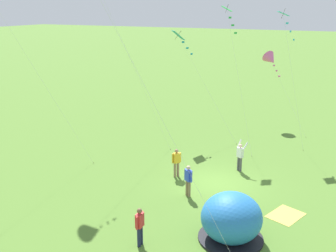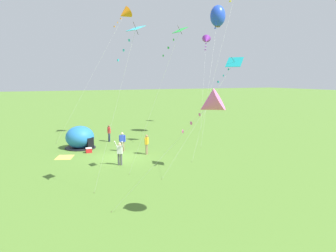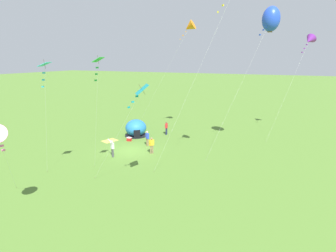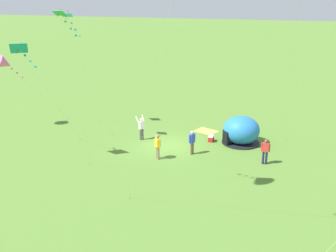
% 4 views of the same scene
% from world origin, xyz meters
% --- Properties ---
extents(ground_plane, '(300.00, 300.00, 0.00)m').
position_xyz_m(ground_plane, '(0.00, 0.00, 0.00)').
color(ground_plane, '#517A2D').
extents(popup_tent, '(2.81, 2.81, 2.10)m').
position_xyz_m(popup_tent, '(-5.05, -2.30, 1.00)').
color(popup_tent, '#2672BF').
rests_on(popup_tent, ground).
extents(picnic_blanket, '(2.04, 1.81, 0.01)m').
position_xyz_m(picnic_blanket, '(-1.98, -4.11, 0.01)').
color(picnic_blanket, gold).
rests_on(picnic_blanket, ground).
extents(cooler_box, '(0.37, 0.53, 0.44)m').
position_xyz_m(cooler_box, '(-2.86, -1.95, 0.22)').
color(cooler_box, red).
rests_on(cooler_box, ground).
extents(person_arms_raised, '(0.67, 0.72, 1.89)m').
position_xyz_m(person_arms_raised, '(2.30, -0.63, 1.00)').
color(person_arms_raised, '#4C4C51').
rests_on(person_arms_raised, ground).
extents(person_strolling, '(0.47, 0.43, 1.72)m').
position_xyz_m(person_strolling, '(-0.16, 2.47, 0.96)').
color(person_strolling, '#8C7251').
rests_on(person_strolling, ground).
extents(person_center_field, '(0.59, 0.25, 1.72)m').
position_xyz_m(person_center_field, '(-7.13, 0.99, 0.96)').
color(person_center_field, '#1E2347').
rests_on(person_center_field, ground).
extents(person_with_toddler, '(0.40, 0.52, 1.72)m').
position_xyz_m(person_with_toddler, '(-2.13, 0.91, 0.96)').
color(person_with_toddler, '#8C7251').
rests_on(person_with_toddler, ground).
extents(kite_pink, '(3.84, 4.53, 6.08)m').
position_xyz_m(kite_pink, '(13.61, 0.14, 5.38)').
color(kite_pink, silver).
rests_on(kite_pink, ground).
extents(kite_teal, '(1.30, 5.64, 7.90)m').
position_xyz_m(kite_teal, '(7.45, 5.66, 7.35)').
color(kite_teal, silver).
rests_on(kite_teal, ground).
extents(kite_green, '(2.48, 3.21, 9.73)m').
position_xyz_m(kite_green, '(6.82, 1.85, 9.02)').
color(kite_green, silver).
rests_on(kite_green, ground).
extents(kite_cyan, '(1.53, 2.80, 9.47)m').
position_xyz_m(kite_cyan, '(8.51, -1.59, 8.72)').
color(kite_cyan, silver).
rests_on(kite_cyan, ground).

